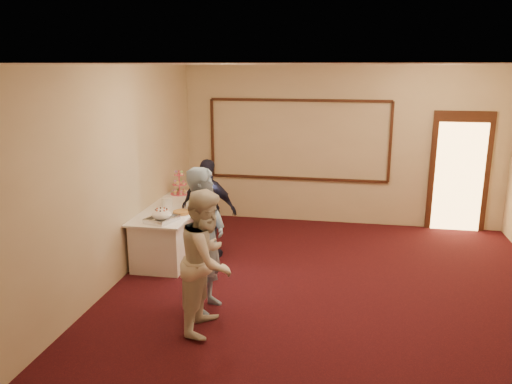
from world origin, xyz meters
TOP-DOWN VIEW (x-y plane):
  - floor at (0.00, 0.00)m, footprint 7.00×7.00m
  - room_walls at (0.00, 0.00)m, footprint 6.04×7.04m
  - wall_molding at (-0.80, 3.47)m, footprint 3.45×0.04m
  - doorway at (2.15, 3.45)m, footprint 1.05×0.07m
  - buffet_table at (-2.58, 1.40)m, footprint 0.85×2.15m
  - pavlova_tray at (-2.50, 0.62)m, footprint 0.46×0.55m
  - cupcake_stand at (-2.76, 2.18)m, footprint 0.32×0.32m
  - plate_stack_a at (-2.69, 1.37)m, footprint 0.18×0.18m
  - plate_stack_b at (-2.36, 1.71)m, footprint 0.17×0.17m
  - tart at (-2.33, 1.00)m, footprint 0.29×0.29m
  - man at (-1.53, -0.43)m, footprint 0.54×0.73m
  - woman at (-1.39, -0.86)m, footprint 0.65×0.83m
  - guest at (-1.97, 1.25)m, footprint 0.99×0.57m
  - camera_flash at (-1.89, 1.07)m, footprint 0.08×0.05m

SIDE VIEW (x-z plane):
  - floor at x=0.00m, z-range 0.00..0.00m
  - buffet_table at x=-2.58m, z-range 0.00..0.77m
  - guest at x=-1.97m, z-range 0.00..1.59m
  - tart at x=-2.33m, z-range 0.77..0.83m
  - woman at x=-1.39m, z-range 0.00..1.66m
  - plate_stack_b at x=-2.36m, z-range 0.77..0.91m
  - plate_stack_a at x=-2.69m, z-range 0.77..0.92m
  - pavlova_tray at x=-2.50m, z-range 0.76..0.94m
  - man at x=-1.53m, z-range 0.00..1.82m
  - cupcake_stand at x=-2.76m, z-range 0.70..1.18m
  - doorway at x=2.15m, z-range -0.02..2.18m
  - camera_flash at x=-1.89m, z-range 1.22..1.27m
  - wall_molding at x=-0.80m, z-range 0.83..2.38m
  - room_walls at x=0.00m, z-range 0.52..3.54m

